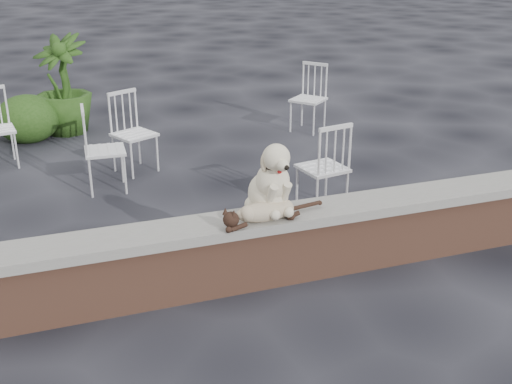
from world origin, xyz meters
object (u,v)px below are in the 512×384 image
object	(u,v)px
chair_d	(308,98)
potted_plant_b	(62,85)
dog	(268,176)
chair_e	(105,149)
chair_a	(134,133)
cat	(265,210)
chair_c	(323,166)

from	to	relation	value
chair_d	potted_plant_b	distance (m)	3.41
dog	potted_plant_b	size ratio (longest dim) A/B	0.45
chair_d	chair_e	bearing A→B (deg)	-106.24
chair_a	chair_d	bearing A→B (deg)	-7.51
chair_a	cat	bearing A→B (deg)	-105.93
dog	chair_a	distance (m)	2.93
cat	dog	bearing A→B (deg)	55.32
chair_e	potted_plant_b	world-z (taller)	potted_plant_b
chair_d	chair_c	xyz separation A→B (m)	(-0.99, -2.60, 0.00)
chair_e	potted_plant_b	size ratio (longest dim) A/B	0.69
cat	chair_e	bearing A→B (deg)	103.46
dog	chair_d	world-z (taller)	dog
cat	potted_plant_b	distance (m)	5.03
dog	chair_e	xyz separation A→B (m)	(-1.00, 2.36, -0.42)
chair_c	potted_plant_b	bearing A→B (deg)	-68.15
chair_a	potted_plant_b	xyz separation A→B (m)	(-0.66, 1.90, 0.21)
dog	chair_e	world-z (taller)	dog
cat	chair_e	distance (m)	2.68
dog	cat	distance (m)	0.27
chair_d	potted_plant_b	xyz separation A→B (m)	(-3.23, 1.05, 0.21)
dog	cat	world-z (taller)	dog
dog	cat	xyz separation A→B (m)	(-0.08, -0.15, -0.22)
cat	chair_d	world-z (taller)	chair_d
chair_d	chair_a	world-z (taller)	same
chair_d	dog	bearing A→B (deg)	-68.54
chair_a	chair_e	xyz separation A→B (m)	(-0.39, -0.48, 0.00)
chair_d	potted_plant_b	size ratio (longest dim) A/B	0.69
dog	chair_d	distance (m)	4.21
chair_e	potted_plant_b	distance (m)	2.41
chair_d	chair_a	bearing A→B (deg)	-112.11
chair_a	potted_plant_b	world-z (taller)	potted_plant_b
cat	chair_c	bearing A→B (deg)	42.76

